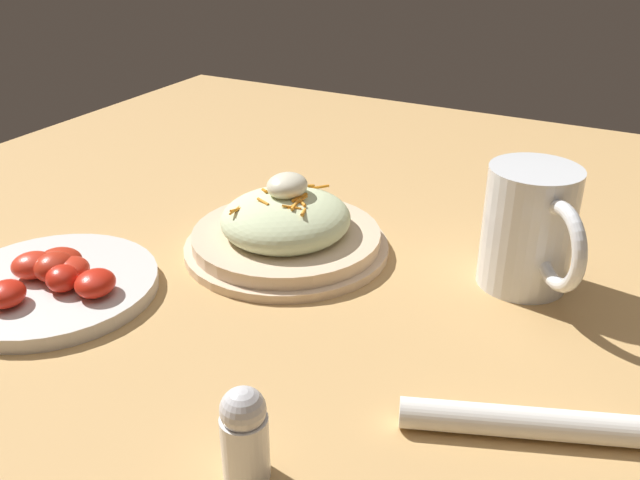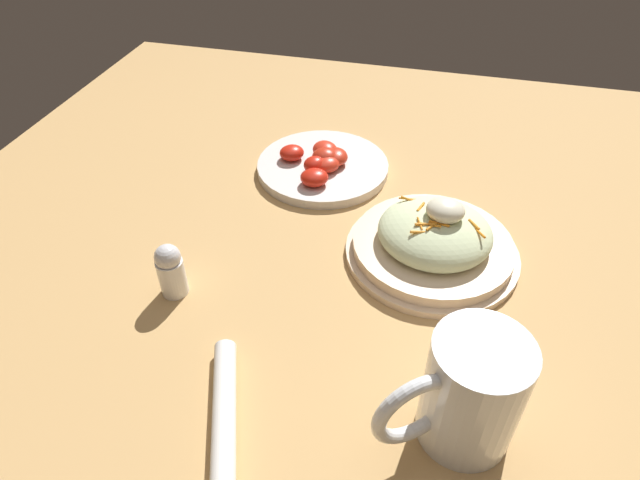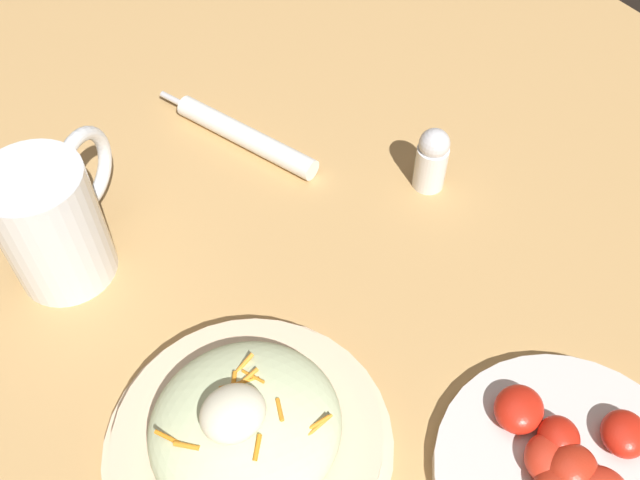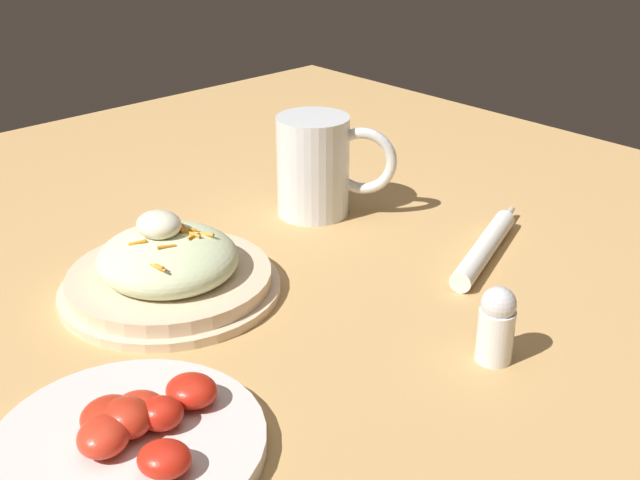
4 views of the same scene
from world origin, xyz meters
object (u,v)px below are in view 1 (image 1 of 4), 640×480
object	(u,v)px
napkin_roll	(525,422)
salt_shaker	(245,434)
beer_mug	(529,235)
salad_plate	(286,229)
tomato_plate	(53,283)

from	to	relation	value
napkin_roll	salt_shaker	bearing A→B (deg)	-50.99
beer_mug	salt_shaker	world-z (taller)	beer_mug
salad_plate	napkin_roll	size ratio (longest dim) A/B	1.10
salad_plate	napkin_roll	xyz separation A→B (m)	(0.18, 0.32, -0.02)
tomato_plate	salt_shaker	xyz separation A→B (m)	(0.12, 0.32, 0.02)
salad_plate	napkin_roll	world-z (taller)	salad_plate
tomato_plate	salad_plate	bearing A→B (deg)	140.14
napkin_roll	salt_shaker	size ratio (longest dim) A/B	2.82
beer_mug	salt_shaker	distance (m)	0.38
salad_plate	beer_mug	bearing A→B (deg)	101.34
napkin_roll	salad_plate	bearing A→B (deg)	-119.39
beer_mug	salad_plate	bearing A→B (deg)	-78.66
tomato_plate	salt_shaker	bearing A→B (deg)	69.90
beer_mug	tomato_plate	xyz separation A→B (m)	(0.25, -0.43, -0.04)
salad_plate	napkin_roll	distance (m)	0.36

